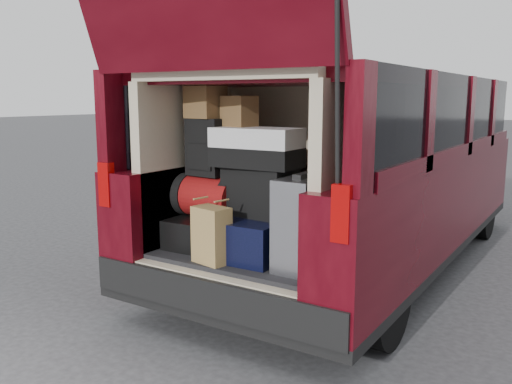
# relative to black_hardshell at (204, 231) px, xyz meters

# --- Properties ---
(ground) EXTENTS (80.00, 80.00, 0.00)m
(ground) POSITION_rel_black_hardshell_xyz_m (0.41, -0.15, -0.65)
(ground) COLOR #333335
(ground) RESTS_ON ground
(minivan) EXTENTS (1.90, 5.35, 2.77)m
(minivan) POSITION_rel_black_hardshell_xyz_m (0.41, 1.71, 0.26)
(minivan) COLOR black
(minivan) RESTS_ON ground
(load_floor) EXTENTS (1.24, 1.05, 0.55)m
(load_floor) POSITION_rel_black_hardshell_xyz_m (0.41, 0.12, -0.38)
(load_floor) COLOR black
(load_floor) RESTS_ON ground
(black_hardshell) EXTENTS (0.40, 0.54, 0.21)m
(black_hardshell) POSITION_rel_black_hardshell_xyz_m (0.00, 0.00, 0.00)
(black_hardshell) COLOR black
(black_hardshell) RESTS_ON load_floor
(navy_hardshell) EXTENTS (0.51, 0.62, 0.26)m
(navy_hardshell) POSITION_rel_black_hardshell_xyz_m (0.43, -0.01, 0.03)
(navy_hardshell) COLOR black
(navy_hardshell) RESTS_ON load_floor
(silver_roller) EXTENTS (0.24, 0.38, 0.57)m
(silver_roller) POSITION_rel_black_hardshell_xyz_m (0.85, -0.11, 0.18)
(silver_roller) COLOR silver
(silver_roller) RESTS_ON load_floor
(kraft_bag) EXTENTS (0.26, 0.19, 0.36)m
(kraft_bag) POSITION_rel_black_hardshell_xyz_m (0.30, -0.30, 0.08)
(kraft_bag) COLOR tan
(kraft_bag) RESTS_ON load_floor
(red_duffel) EXTENTS (0.47, 0.31, 0.30)m
(red_duffel) POSITION_rel_black_hardshell_xyz_m (0.03, 0.02, 0.25)
(red_duffel) COLOR #9B140E
(red_duffel) RESTS_ON black_hardshell
(black_soft_case) EXTENTS (0.48, 0.31, 0.33)m
(black_soft_case) POSITION_rel_black_hardshell_xyz_m (0.44, 0.05, 0.33)
(black_soft_case) COLOR black
(black_soft_case) RESTS_ON navy_hardshell
(backpack) EXTENTS (0.29, 0.19, 0.40)m
(backpack) POSITION_rel_black_hardshell_xyz_m (0.02, 0.03, 0.60)
(backpack) COLOR black
(backpack) RESTS_ON red_duffel
(twotone_duffel) EXTENTS (0.59, 0.31, 0.26)m
(twotone_duffel) POSITION_rel_black_hardshell_xyz_m (0.43, 0.02, 0.62)
(twotone_duffel) COLOR silver
(twotone_duffel) RESTS_ON black_soft_case
(grocery_sack_lower) EXTENTS (0.27, 0.24, 0.22)m
(grocery_sack_lower) POSITION_rel_black_hardshell_xyz_m (0.00, 0.04, 0.91)
(grocery_sack_lower) COLOR brown
(grocery_sack_lower) RESTS_ON backpack
(grocery_sack_upper) EXTENTS (0.23, 0.20, 0.21)m
(grocery_sack_upper) POSITION_rel_black_hardshell_xyz_m (0.26, 0.08, 0.85)
(grocery_sack_upper) COLOR brown
(grocery_sack_upper) RESTS_ON twotone_duffel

